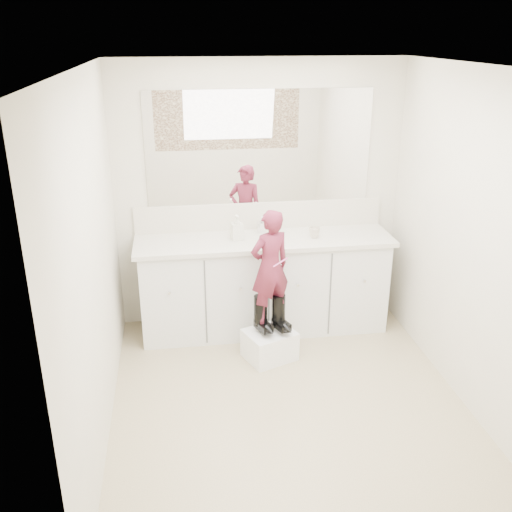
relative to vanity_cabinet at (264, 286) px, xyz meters
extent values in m
plane|color=#948661|center=(0.00, -1.23, -0.42)|extent=(3.00, 3.00, 0.00)
plane|color=white|center=(0.00, -1.23, 1.97)|extent=(3.00, 3.00, 0.00)
plane|color=beige|center=(0.00, 0.27, 0.77)|extent=(2.60, 0.00, 2.60)
plane|color=beige|center=(0.00, -2.73, 0.77)|extent=(2.60, 0.00, 2.60)
plane|color=beige|center=(-1.30, -1.23, 0.78)|extent=(0.00, 3.00, 3.00)
plane|color=beige|center=(1.30, -1.23, 0.78)|extent=(0.00, 3.00, 3.00)
cube|color=silver|center=(0.00, 0.00, 0.00)|extent=(2.20, 0.55, 0.85)
cube|color=beige|center=(0.00, -0.01, 0.45)|extent=(2.28, 0.58, 0.04)
cube|color=beige|center=(0.00, 0.26, 0.59)|extent=(2.28, 0.03, 0.25)
cube|color=white|center=(0.00, 0.26, 1.22)|extent=(2.00, 0.02, 1.00)
cube|color=#472819|center=(0.00, -2.71, 1.22)|extent=(2.00, 0.01, 1.20)
cylinder|color=silver|center=(0.00, 0.15, 0.52)|extent=(0.08, 0.08, 0.10)
imported|color=beige|center=(0.44, -0.06, 0.51)|extent=(0.13, 0.13, 0.10)
imported|color=silver|center=(-0.24, 0.01, 0.57)|extent=(0.11, 0.11, 0.22)
cube|color=white|center=(-0.04, -0.55, -0.30)|extent=(0.48, 0.45, 0.25)
imported|color=#A83356|center=(-0.04, -0.53, 0.41)|extent=(0.41, 0.34, 0.96)
cylinder|color=pink|center=(0.03, -0.61, 0.47)|extent=(0.13, 0.06, 0.06)
camera|label=1|loc=(-0.76, -4.69, 2.18)|focal=40.00mm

